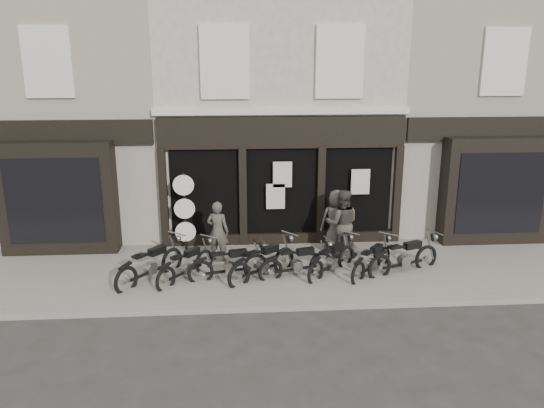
{
  "coord_description": "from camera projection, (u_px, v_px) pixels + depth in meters",
  "views": [
    {
      "loc": [
        -1.34,
        -12.15,
        5.47
      ],
      "look_at": [
        -0.39,
        1.6,
        1.7
      ],
      "focal_mm": 35.0,
      "sensor_mm": 36.0,
      "label": 1
    }
  ],
  "objects": [
    {
      "name": "motorcycle_3",
      "position": [
        263.0,
        265.0,
        13.45
      ],
      "size": [
        1.87,
        1.63,
        1.07
      ],
      "rotation": [
        0.0,
        0.0,
        0.69
      ],
      "color": "black",
      "rests_on": "ground"
    },
    {
      "name": "man_right",
      "position": [
        336.0,
        221.0,
        15.07
      ],
      "size": [
        0.91,
        0.62,
        1.82
      ],
      "primitive_type": "imported",
      "rotation": [
        0.0,
        0.0,
        3.09
      ],
      "color": "#423C37",
      "rests_on": "pavement"
    },
    {
      "name": "pavement",
      "position": [
        288.0,
        270.0,
        14.07
      ],
      "size": [
        30.0,
        4.2,
        0.12
      ],
      "primitive_type": "cube",
      "color": "slate",
      "rests_on": "ground_plane"
    },
    {
      "name": "man_left",
      "position": [
        218.0,
        231.0,
        14.4
      ],
      "size": [
        0.7,
        0.56,
        1.67
      ],
      "primitive_type": "imported",
      "rotation": [
        0.0,
        0.0,
        2.85
      ],
      "color": "#423F36",
      "rests_on": "pavement"
    },
    {
      "name": "man_centre",
      "position": [
        342.0,
        223.0,
        14.68
      ],
      "size": [
        1.02,
        0.85,
        1.91
      ],
      "primitive_type": "imported",
      "rotation": [
        0.0,
        0.0,
        3.0
      ],
      "color": "#3C3831",
      "rests_on": "pavement"
    },
    {
      "name": "neighbour_left",
      "position": [
        82.0,
        104.0,
        17.41
      ],
      "size": [
        5.6,
        6.73,
        8.34
      ],
      "color": "gray",
      "rests_on": "ground"
    },
    {
      "name": "central_building",
      "position": [
        275.0,
        102.0,
        17.87
      ],
      "size": [
        7.3,
        6.22,
        8.34
      ],
      "color": "beige",
      "rests_on": "ground"
    },
    {
      "name": "ground_plane",
      "position": [
        292.0,
        286.0,
        13.22
      ],
      "size": [
        90.0,
        90.0,
        0.0
      ],
      "primitive_type": "plane",
      "color": "#2D2B28",
      "rests_on": "ground"
    },
    {
      "name": "kerb",
      "position": [
        298.0,
        306.0,
        12.0
      ],
      "size": [
        30.0,
        0.25,
        0.13
      ],
      "primitive_type": "cube",
      "color": "gray",
      "rests_on": "ground_plane"
    },
    {
      "name": "motorcycle_6",
      "position": [
        372.0,
        263.0,
        13.69
      ],
      "size": [
        1.53,
        1.65,
        0.97
      ],
      "rotation": [
        0.0,
        0.0,
        0.84
      ],
      "color": "black",
      "rests_on": "ground"
    },
    {
      "name": "motorcycle_7",
      "position": [
        404.0,
        260.0,
        13.78
      ],
      "size": [
        2.12,
        1.15,
        1.08
      ],
      "rotation": [
        0.0,
        0.0,
        0.39
      ],
      "color": "black",
      "rests_on": "ground"
    },
    {
      "name": "advert_sign_post",
      "position": [
        185.0,
        215.0,
        15.11
      ],
      "size": [
        0.59,
        0.38,
        2.43
      ],
      "rotation": [
        0.0,
        0.0,
        0.04
      ],
      "color": "black",
      "rests_on": "ground"
    },
    {
      "name": "motorcycle_2",
      "position": [
        229.0,
        267.0,
        13.41
      ],
      "size": [
        2.05,
        0.81,
        1.0
      ],
      "rotation": [
        0.0,
        0.0,
        0.25
      ],
      "color": "black",
      "rests_on": "ground"
    },
    {
      "name": "motorcycle_5",
      "position": [
        332.0,
        262.0,
        13.73
      ],
      "size": [
        1.58,
        1.65,
        0.99
      ],
      "rotation": [
        0.0,
        0.0,
        0.82
      ],
      "color": "black",
      "rests_on": "ground"
    },
    {
      "name": "motorcycle_4",
      "position": [
        297.0,
        265.0,
        13.54
      ],
      "size": [
        2.0,
        0.89,
        0.99
      ],
      "rotation": [
        0.0,
        0.0,
        0.3
      ],
      "color": "black",
      "rests_on": "ground"
    },
    {
      "name": "motorcycle_1",
      "position": [
        186.0,
        268.0,
        13.36
      ],
      "size": [
        1.47,
        1.77,
        1.0
      ],
      "rotation": [
        0.0,
        0.0,
        0.92
      ],
      "color": "black",
      "rests_on": "ground"
    },
    {
      "name": "motorcycle_0",
      "position": [
        151.0,
        267.0,
        13.29
      ],
      "size": [
        1.61,
        1.91,
        1.08
      ],
      "rotation": [
        0.0,
        0.0,
        0.9
      ],
      "color": "black",
      "rests_on": "ground"
    },
    {
      "name": "neighbour_right",
      "position": [
        458.0,
        102.0,
        18.25
      ],
      "size": [
        5.6,
        6.73,
        8.34
      ],
      "color": "gray",
      "rests_on": "ground"
    }
  ]
}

